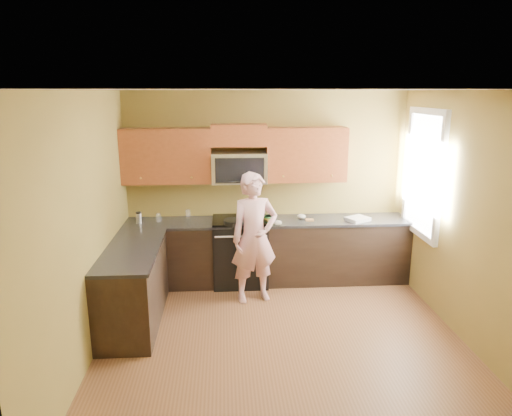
{
  "coord_description": "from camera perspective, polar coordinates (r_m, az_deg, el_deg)",
  "views": [
    {
      "loc": [
        -0.61,
        -4.53,
        2.69
      ],
      "look_at": [
        -0.2,
        1.3,
        1.2
      ],
      "focal_mm": 32.3,
      "sensor_mm": 36.0,
      "label": 1
    }
  ],
  "objects": [
    {
      "name": "butter_tub",
      "position": [
        6.44,
        1.61,
        -1.64
      ],
      "size": [
        0.16,
        0.16,
        0.1
      ],
      "primitive_type": null,
      "rotation": [
        0.0,
        0.0,
        -0.24
      ],
      "color": "yellow",
      "rests_on": "countertop_back"
    },
    {
      "name": "frying_pan",
      "position": [
        6.2,
        -2.68,
        -2.01
      ],
      "size": [
        0.33,
        0.53,
        0.07
      ],
      "primitive_type": null,
      "rotation": [
        0.0,
        0.0,
        -0.07
      ],
      "color": "black",
      "rests_on": "stove"
    },
    {
      "name": "window",
      "position": [
        6.37,
        20.08,
        4.05
      ],
      "size": [
        0.06,
        1.06,
        1.66
      ],
      "primitive_type": null,
      "color": "white",
      "rests_on": "wall_right"
    },
    {
      "name": "floor",
      "position": [
        5.3,
        3.28,
        -16.21
      ],
      "size": [
        4.0,
        4.0,
        0.0
      ],
      "primitive_type": "plane",
      "color": "brown",
      "rests_on": "ground"
    },
    {
      "name": "upper_cab_left",
      "position": [
        6.53,
        -10.83,
        3.1
      ],
      "size": [
        1.22,
        0.33,
        0.75
      ],
      "primitive_type": null,
      "color": "brown",
      "rests_on": "wall_back"
    },
    {
      "name": "napkin_a",
      "position": [
        6.27,
        2.72,
        -1.83
      ],
      "size": [
        0.14,
        0.15,
        0.06
      ],
      "primitive_type": "ellipsoid",
      "rotation": [
        0.0,
        0.0,
        -0.32
      ],
      "color": "silver",
      "rests_on": "countertop_back"
    },
    {
      "name": "cabinet_back_run",
      "position": [
        6.65,
        1.48,
        -5.47
      ],
      "size": [
        4.0,
        0.6,
        0.88
      ],
      "primitive_type": "cube",
      "color": "black",
      "rests_on": "floor"
    },
    {
      "name": "napkin_b",
      "position": [
        6.58,
        5.65,
        -1.05
      ],
      "size": [
        0.13,
        0.14,
        0.07
      ],
      "primitive_type": "ellipsoid",
      "rotation": [
        0.0,
        0.0,
        0.11
      ],
      "color": "silver",
      "rests_on": "countertop_back"
    },
    {
      "name": "ceiling",
      "position": [
        4.57,
        3.78,
        14.41
      ],
      "size": [
        4.0,
        4.0,
        0.0
      ],
      "primitive_type": "plane",
      "rotation": [
        3.14,
        0.0,
        0.0
      ],
      "color": "white",
      "rests_on": "ground"
    },
    {
      "name": "cabinet_left_run",
      "position": [
        5.7,
        -14.9,
        -9.44
      ],
      "size": [
        0.6,
        1.6,
        0.88
      ],
      "primitive_type": "cube",
      "color": "black",
      "rests_on": "floor"
    },
    {
      "name": "countertop_back",
      "position": [
        6.5,
        1.52,
        -1.68
      ],
      "size": [
        4.0,
        0.62,
        0.04
      ],
      "primitive_type": "cube",
      "color": "black",
      "rests_on": "cabinet_back_run"
    },
    {
      "name": "microwave",
      "position": [
        6.45,
        -2.09,
        3.22
      ],
      "size": [
        0.76,
        0.4,
        0.42
      ],
      "primitive_type": null,
      "color": "silver",
      "rests_on": "wall_back"
    },
    {
      "name": "wall_front",
      "position": [
        2.92,
        8.75,
        -13.15
      ],
      "size": [
        4.0,
        0.0,
        4.0
      ],
      "primitive_type": "plane",
      "rotation": [
        -1.57,
        0.0,
        0.0
      ],
      "color": "olive",
      "rests_on": "ground"
    },
    {
      "name": "glass_a",
      "position": [
        6.54,
        -11.98,
        -1.17
      ],
      "size": [
        0.08,
        0.08,
        0.12
      ],
      "primitive_type": "cylinder",
      "rotation": [
        0.0,
        0.0,
        -0.21
      ],
      "color": "silver",
      "rests_on": "countertop_back"
    },
    {
      "name": "woman",
      "position": [
        5.94,
        -0.21,
        -3.73
      ],
      "size": [
        0.71,
        0.56,
        1.7
      ],
      "primitive_type": "imported",
      "rotation": [
        0.0,
        0.0,
        0.27
      ],
      "color": "#DD6E7E",
      "rests_on": "floor"
    },
    {
      "name": "countertop_left",
      "position": [
        5.54,
        -15.1,
        -5.07
      ],
      "size": [
        0.62,
        1.6,
        0.04
      ],
      "primitive_type": "cube",
      "color": "black",
      "rests_on": "cabinet_left_run"
    },
    {
      "name": "glass_c",
      "position": [
        6.67,
        -8.43,
        -0.71
      ],
      "size": [
        0.09,
        0.09,
        0.12
      ],
      "primitive_type": "cylinder",
      "rotation": [
        0.0,
        0.0,
        0.33
      ],
      "color": "silver",
      "rests_on": "countertop_back"
    },
    {
      "name": "travel_mug",
      "position": [
        6.53,
        -14.27,
        -1.86
      ],
      "size": [
        0.1,
        0.1,
        0.16
      ],
      "primitive_type": null,
      "rotation": [
        0.0,
        0.0,
        -0.34
      ],
      "color": "silver",
      "rests_on": "countertop_back"
    },
    {
      "name": "upper_cab_over_mw",
      "position": [
        6.39,
        -2.15,
        9.01
      ],
      "size": [
        0.76,
        0.33,
        0.3
      ],
      "primitive_type": "cube",
      "color": "brown",
      "rests_on": "wall_back"
    },
    {
      "name": "dish_towel",
      "position": [
        6.61,
        12.45,
        -1.34
      ],
      "size": [
        0.38,
        0.35,
        0.05
      ],
      "primitive_type": "cube",
      "rotation": [
        0.0,
        0.0,
        0.49
      ],
      "color": "silver",
      "rests_on": "countertop_back"
    },
    {
      "name": "toast_slice",
      "position": [
        6.52,
        6.67,
        -1.48
      ],
      "size": [
        0.12,
        0.12,
        0.01
      ],
      "primitive_type": "cube",
      "rotation": [
        0.0,
        0.0,
        -0.09
      ],
      "color": "#B27F47",
      "rests_on": "countertop_back"
    },
    {
      "name": "wall_left",
      "position": [
        4.92,
        -20.28,
        -2.41
      ],
      "size": [
        0.0,
        4.0,
        4.0
      ],
      "primitive_type": "plane",
      "rotation": [
        1.57,
        0.0,
        1.57
      ],
      "color": "olive",
      "rests_on": "ground"
    },
    {
      "name": "wall_back",
      "position": [
        6.69,
        1.29,
        2.75
      ],
      "size": [
        4.0,
        0.0,
        4.0
      ],
      "primitive_type": "plane",
      "rotation": [
        1.57,
        0.0,
        0.0
      ],
      "color": "olive",
      "rests_on": "ground"
    },
    {
      "name": "stove",
      "position": [
        6.59,
        -1.97,
        -5.34
      ],
      "size": [
        0.76,
        0.65,
        0.95
      ],
      "primitive_type": null,
      "color": "black",
      "rests_on": "floor"
    },
    {
      "name": "wall_right",
      "position": [
        5.4,
        25.08,
        -1.45
      ],
      "size": [
        0.0,
        4.0,
        4.0
      ],
      "primitive_type": "plane",
      "rotation": [
        1.57,
        0.0,
        -1.57
      ],
      "color": "olive",
      "rests_on": "ground"
    },
    {
      "name": "upper_cab_right",
      "position": [
        6.58,
        6.12,
        3.37
      ],
      "size": [
        1.12,
        0.33,
        0.75
      ],
      "primitive_type": null,
      "color": "brown",
      "rests_on": "wall_back"
    }
  ]
}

